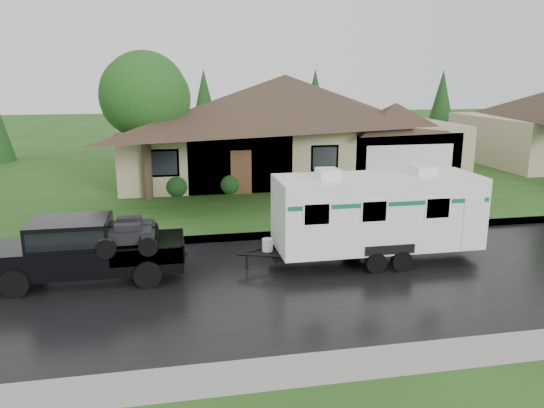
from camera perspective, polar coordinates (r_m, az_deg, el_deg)
The scene contains 9 objects.
ground at distance 17.38m, azimuth 4.89°, elevation -5.52°, with size 140.00×140.00×0.00m, color #254C17.
road at distance 15.59m, azimuth 6.92°, elevation -7.85°, with size 140.00×8.00×0.01m, color black.
curb at distance 19.43m, azimuth 3.08°, elevation -3.18°, with size 140.00×0.50×0.15m, color gray.
lawn at distance 31.61m, azimuth -2.58°, elevation 3.41°, with size 140.00×26.00×0.15m, color #254C17.
house_main at distance 30.47m, azimuth 2.01°, elevation 9.69°, with size 19.44×10.80×6.90m.
tree_left_green at distance 24.46m, azimuth -13.68°, elevation 10.89°, with size 3.94×3.94×6.52m.
shrub_row at distance 26.41m, azimuth 3.57°, elevation 2.62°, with size 13.60×1.00×1.00m.
pickup_truck at distance 15.91m, azimuth -19.78°, elevation -4.47°, with size 5.41×2.05×1.80m.
travel_trailer at distance 16.75m, azimuth 11.24°, elevation -0.80°, with size 6.67×2.34×2.99m.
Camera 1 is at (-4.60, -15.77, 5.70)m, focal length 35.00 mm.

